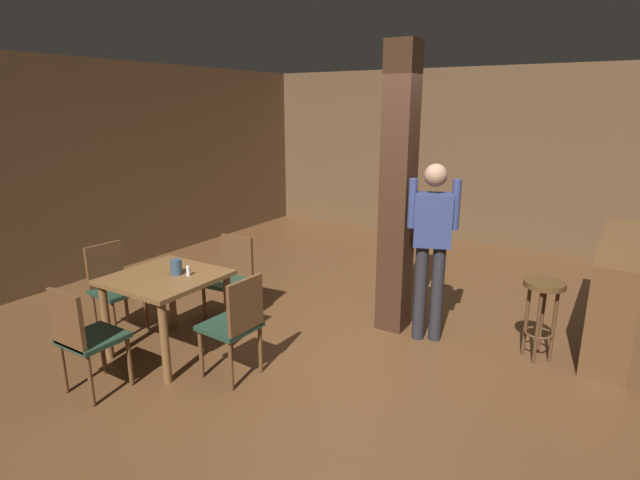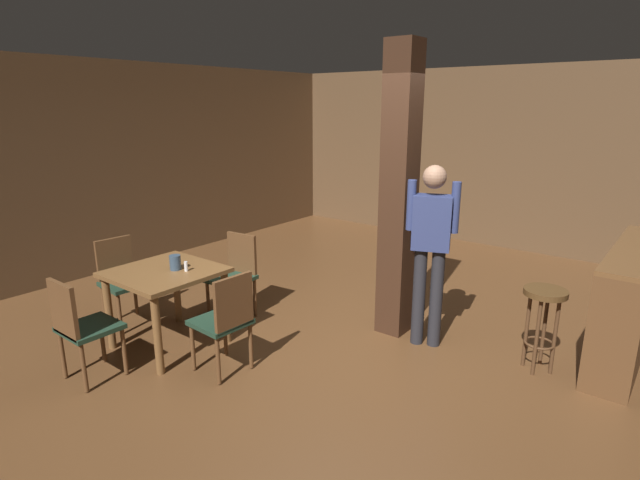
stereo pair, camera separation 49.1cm
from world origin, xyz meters
name	(u,v)px [view 2 (the right image)]	position (x,y,z in m)	size (l,w,h in m)	color
ground_plane	(346,353)	(0.00, 0.00, 0.00)	(10.80, 10.80, 0.00)	brown
wall_back	(514,160)	(0.00, 4.50, 1.40)	(8.00, 0.10, 2.80)	brown
wall_left	(101,169)	(-4.00, 0.00, 1.40)	(0.10, 9.00, 2.80)	brown
pillar	(399,195)	(0.10, 0.71, 1.40)	(0.28, 0.28, 2.80)	#382114
dining_table	(166,284)	(-1.43, -0.89, 0.62)	(0.90, 0.90, 0.76)	brown
chair_north	(235,272)	(-1.42, -0.03, 0.51)	(0.45, 0.45, 0.89)	#1E3828
chair_west	(122,277)	(-2.24, -0.87, 0.51)	(0.45, 0.45, 0.89)	#1E3828
chair_east	(226,318)	(-0.60, -0.90, 0.51)	(0.44, 0.44, 0.89)	#1E3828
chair_south	(80,324)	(-1.44, -1.72, 0.51)	(0.42, 0.42, 0.89)	#1E3828
napkin_cup	(175,262)	(-1.36, -0.82, 0.82)	(0.10, 0.10, 0.14)	#33475B
salt_shaker	(186,266)	(-1.24, -0.79, 0.80)	(0.03, 0.03, 0.09)	silver
standing_person	(431,244)	(0.49, 0.63, 1.00)	(0.47, 0.31, 1.72)	navy
bar_counter	(629,301)	(2.02, 1.55, 0.52)	(0.56, 1.86, 1.02)	brown
bar_stool_near	(543,310)	(1.48, 0.78, 0.56)	(0.35, 0.35, 0.74)	#4C3319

